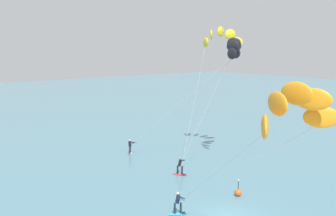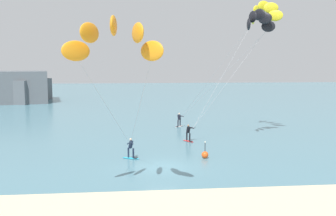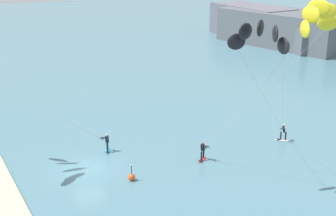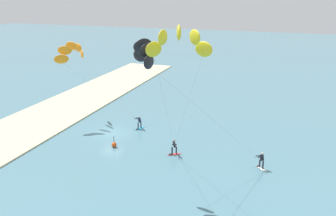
{
  "view_description": "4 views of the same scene",
  "coord_description": "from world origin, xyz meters",
  "views": [
    {
      "loc": [
        -18.65,
        -16.45,
        11.71
      ],
      "look_at": [
        4.52,
        12.35,
        5.82
      ],
      "focal_mm": 40.07,
      "sensor_mm": 36.0,
      "label": 1
    },
    {
      "loc": [
        -2.4,
        -28.13,
        7.68
      ],
      "look_at": [
        1.36,
        9.34,
        3.3
      ],
      "focal_mm": 41.75,
      "sensor_mm": 36.0,
      "label": 2
    },
    {
      "loc": [
        33.0,
        -11.09,
        17.24
      ],
      "look_at": [
        -1.36,
        8.38,
        3.39
      ],
      "focal_mm": 49.57,
      "sensor_mm": 36.0,
      "label": 3
    },
    {
      "loc": [
        36.2,
        19.79,
        16.33
      ],
      "look_at": [
        3.67,
        8.53,
        5.15
      ],
      "focal_mm": 38.9,
      "sensor_mm": 36.0,
      "label": 4
    }
  ],
  "objects": [
    {
      "name": "kitesurfer_mid_water",
      "position": [
        9.68,
        9.24,
        11.14
      ],
      "size": [
        9.06,
        11.46,
        12.79
      ],
      "color": "white",
      "rests_on": "ground"
    },
    {
      "name": "kitesurfer_far_out",
      "position": [
        11.25,
        11.95,
        12.35
      ],
      "size": [
        10.24,
        6.16,
        14.06
      ],
      "color": "red",
      "rests_on": "ground"
    },
    {
      "name": "marker_buoy",
      "position": [
        3.65,
        2.29,
        0.3
      ],
      "size": [
        0.56,
        0.56,
        1.38
      ],
      "color": "#EA5119",
      "rests_on": "ground"
    },
    {
      "name": "ground_plane",
      "position": [
        0.0,
        0.0,
        0.0
      ],
      "size": [
        240.0,
        240.0,
        0.0
      ],
      "primitive_type": "plane",
      "color": "slate"
    },
    {
      "name": "distant_headland",
      "position": [
        -32.08,
        50.36,
        2.79
      ],
      "size": [
        30.25,
        19.81,
        6.21
      ],
      "color": "#565B60",
      "rests_on": "ground"
    }
  ]
}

